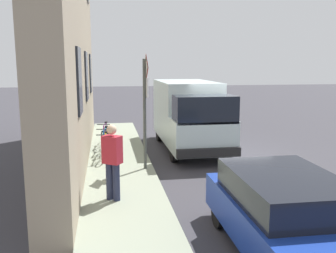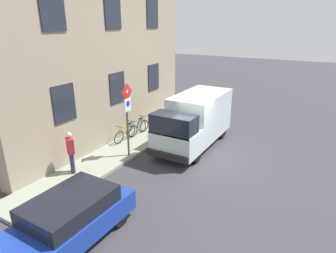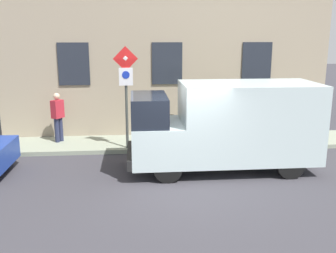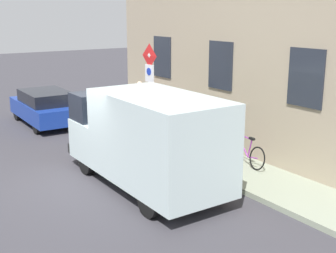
{
  "view_description": "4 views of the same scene",
  "coord_description": "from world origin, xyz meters",
  "px_view_note": "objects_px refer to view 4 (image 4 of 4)",
  "views": [
    {
      "loc": [
        4.0,
        11.93,
        3.19
      ],
      "look_at": [
        2.07,
        0.51,
        1.2
      ],
      "focal_mm": 39.62,
      "sensor_mm": 36.0,
      "label": 1
    },
    {
      "loc": [
        -4.57,
        11.01,
        5.86
      ],
      "look_at": [
        1.87,
        -0.3,
        1.15
      ],
      "focal_mm": 31.1,
      "sensor_mm": 36.0,
      "label": 2
    },
    {
      "loc": [
        -9.47,
        1.21,
        3.82
      ],
      "look_at": [
        1.98,
        0.2,
        1.06
      ],
      "focal_mm": 41.22,
      "sensor_mm": 36.0,
      "label": 3
    },
    {
      "loc": [
        -4.75,
        -10.82,
        4.42
      ],
      "look_at": [
        2.15,
        -0.64,
        1.29
      ],
      "focal_mm": 48.22,
      "sensor_mm": 36.0,
      "label": 4
    }
  ],
  "objects_px": {
    "bicycle_blue": "(223,144)",
    "pedestrian": "(140,102)",
    "bicycle_orange": "(203,136)",
    "bicycle_purple": "(246,152)",
    "delivery_van": "(146,137)",
    "sign_post_stacked": "(150,80)",
    "parked_hatchback": "(45,106)"
  },
  "relations": [
    {
      "from": "bicycle_blue",
      "to": "pedestrian",
      "type": "xyz_separation_m",
      "value": [
        -0.16,
        4.7,
        0.56
      ]
    },
    {
      "from": "bicycle_orange",
      "to": "bicycle_purple",
      "type": "bearing_deg",
      "value": -174.73
    },
    {
      "from": "delivery_van",
      "to": "bicycle_blue",
      "type": "relative_size",
      "value": 3.12
    },
    {
      "from": "sign_post_stacked",
      "to": "pedestrian",
      "type": "distance_m",
      "value": 2.88
    },
    {
      "from": "parked_hatchback",
      "to": "bicycle_blue",
      "type": "xyz_separation_m",
      "value": [
        2.94,
        -7.44,
        -0.22
      ]
    },
    {
      "from": "delivery_van",
      "to": "pedestrian",
      "type": "height_order",
      "value": "delivery_van"
    },
    {
      "from": "bicycle_blue",
      "to": "sign_post_stacked",
      "type": "bearing_deg",
      "value": 34.8
    },
    {
      "from": "sign_post_stacked",
      "to": "bicycle_purple",
      "type": "bearing_deg",
      "value": -70.38
    },
    {
      "from": "delivery_van",
      "to": "parked_hatchback",
      "type": "xyz_separation_m",
      "value": [
        0.15,
        8.0,
        -0.6
      ]
    },
    {
      "from": "sign_post_stacked",
      "to": "parked_hatchback",
      "type": "height_order",
      "value": "sign_post_stacked"
    },
    {
      "from": "sign_post_stacked",
      "to": "bicycle_blue",
      "type": "bearing_deg",
      "value": -62.94
    },
    {
      "from": "delivery_van",
      "to": "parked_hatchback",
      "type": "distance_m",
      "value": 8.02
    },
    {
      "from": "sign_post_stacked",
      "to": "bicycle_orange",
      "type": "bearing_deg",
      "value": -48.01
    },
    {
      "from": "bicycle_purple",
      "to": "pedestrian",
      "type": "distance_m",
      "value": 5.72
    },
    {
      "from": "bicycle_purple",
      "to": "pedestrian",
      "type": "bearing_deg",
      "value": 8.89
    },
    {
      "from": "sign_post_stacked",
      "to": "parked_hatchback",
      "type": "bearing_deg",
      "value": 108.95
    },
    {
      "from": "bicycle_purple",
      "to": "bicycle_orange",
      "type": "bearing_deg",
      "value": 7.32
    },
    {
      "from": "bicycle_blue",
      "to": "pedestrian",
      "type": "height_order",
      "value": "pedestrian"
    },
    {
      "from": "sign_post_stacked",
      "to": "bicycle_purple",
      "type": "relative_size",
      "value": 1.86
    },
    {
      "from": "bicycle_blue",
      "to": "parked_hatchback",
      "type": "bearing_deg",
      "value": 29.29
    },
    {
      "from": "bicycle_blue",
      "to": "bicycle_orange",
      "type": "distance_m",
      "value": 0.99
    },
    {
      "from": "bicycle_orange",
      "to": "pedestrian",
      "type": "xyz_separation_m",
      "value": [
        -0.16,
        3.7,
        0.56
      ]
    },
    {
      "from": "delivery_van",
      "to": "bicycle_blue",
      "type": "height_order",
      "value": "delivery_van"
    },
    {
      "from": "bicycle_blue",
      "to": "pedestrian",
      "type": "distance_m",
      "value": 4.73
    },
    {
      "from": "parked_hatchback",
      "to": "bicycle_purple",
      "type": "bearing_deg",
      "value": -159.85
    },
    {
      "from": "sign_post_stacked",
      "to": "bicycle_orange",
      "type": "distance_m",
      "value": 2.5
    },
    {
      "from": "bicycle_purple",
      "to": "bicycle_orange",
      "type": "xyz_separation_m",
      "value": [
        -0.0,
        1.99,
        0.0
      ]
    },
    {
      "from": "sign_post_stacked",
      "to": "pedestrian",
      "type": "relative_size",
      "value": 1.86
    },
    {
      "from": "bicycle_purple",
      "to": "bicycle_orange",
      "type": "distance_m",
      "value": 1.99
    },
    {
      "from": "parked_hatchback",
      "to": "bicycle_orange",
      "type": "bearing_deg",
      "value": -154.56
    },
    {
      "from": "sign_post_stacked",
      "to": "bicycle_purple",
      "type": "height_order",
      "value": "sign_post_stacked"
    },
    {
      "from": "sign_post_stacked",
      "to": "bicycle_orange",
      "type": "height_order",
      "value": "sign_post_stacked"
    }
  ]
}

